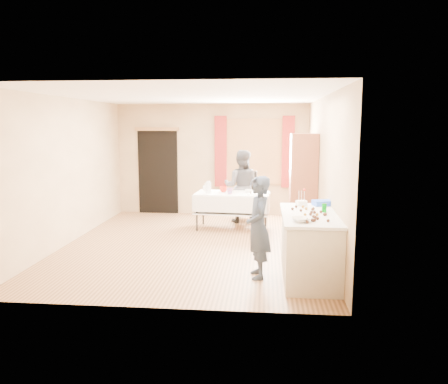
# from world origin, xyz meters

# --- Properties ---
(floor) EXTENTS (4.50, 5.50, 0.02)m
(floor) POSITION_xyz_m (0.00, 0.00, -0.01)
(floor) COLOR #9E7047
(floor) RESTS_ON ground
(ceiling) EXTENTS (4.50, 5.50, 0.02)m
(ceiling) POSITION_xyz_m (0.00, 0.00, 2.61)
(ceiling) COLOR white
(ceiling) RESTS_ON floor
(wall_back) EXTENTS (4.50, 0.02, 2.60)m
(wall_back) POSITION_xyz_m (0.00, 2.76, 1.30)
(wall_back) COLOR tan
(wall_back) RESTS_ON floor
(wall_front) EXTENTS (4.50, 0.02, 2.60)m
(wall_front) POSITION_xyz_m (0.00, -2.76, 1.30)
(wall_front) COLOR tan
(wall_front) RESTS_ON floor
(wall_left) EXTENTS (0.02, 5.50, 2.60)m
(wall_left) POSITION_xyz_m (-2.26, 0.00, 1.30)
(wall_left) COLOR tan
(wall_left) RESTS_ON floor
(wall_right) EXTENTS (0.02, 5.50, 2.60)m
(wall_right) POSITION_xyz_m (2.26, 0.00, 1.30)
(wall_right) COLOR tan
(wall_right) RESTS_ON floor
(window_frame) EXTENTS (1.32, 0.06, 1.52)m
(window_frame) POSITION_xyz_m (1.00, 2.72, 1.50)
(window_frame) COLOR olive
(window_frame) RESTS_ON wall_back
(window_pane) EXTENTS (1.20, 0.02, 1.40)m
(window_pane) POSITION_xyz_m (1.00, 2.71, 1.50)
(window_pane) COLOR white
(window_pane) RESTS_ON wall_back
(curtain_left) EXTENTS (0.28, 0.06, 1.65)m
(curtain_left) POSITION_xyz_m (0.22, 2.67, 1.50)
(curtain_left) COLOR maroon
(curtain_left) RESTS_ON wall_back
(curtain_right) EXTENTS (0.28, 0.06, 1.65)m
(curtain_right) POSITION_xyz_m (1.78, 2.67, 1.50)
(curtain_right) COLOR maroon
(curtain_right) RESTS_ON wall_back
(doorway) EXTENTS (0.95, 0.04, 2.00)m
(doorway) POSITION_xyz_m (-1.30, 2.73, 1.00)
(doorway) COLOR black
(doorway) RESTS_ON floor
(door_lintel) EXTENTS (1.05, 0.06, 0.08)m
(door_lintel) POSITION_xyz_m (-1.30, 2.70, 2.02)
(door_lintel) COLOR olive
(door_lintel) RESTS_ON wall_back
(cabinet) EXTENTS (0.50, 0.60, 1.96)m
(cabinet) POSITION_xyz_m (1.99, 0.92, 0.98)
(cabinet) COLOR brown
(cabinet) RESTS_ON floor
(counter) EXTENTS (0.77, 1.63, 0.91)m
(counter) POSITION_xyz_m (1.89, -1.51, 0.45)
(counter) COLOR beige
(counter) RESTS_ON floor
(party_table) EXTENTS (1.55, 0.87, 0.75)m
(party_table) POSITION_xyz_m (0.60, 1.26, 0.45)
(party_table) COLOR black
(party_table) RESTS_ON floor
(chair) EXTENTS (0.48, 0.48, 1.08)m
(chair) POSITION_xyz_m (0.84, 2.23, 0.32)
(chair) COLOR black
(chair) RESTS_ON floor
(girl) EXTENTS (0.64, 0.52, 1.43)m
(girl) POSITION_xyz_m (1.18, -1.58, 0.72)
(girl) COLOR #222C40
(girl) RESTS_ON floor
(woman) EXTENTS (0.90, 0.76, 1.58)m
(woman) POSITION_xyz_m (0.75, 1.91, 0.79)
(woman) COLOR black
(woman) RESTS_ON floor
(soda_can) EXTENTS (0.08, 0.08, 0.12)m
(soda_can) POSITION_xyz_m (2.09, -1.39, 0.97)
(soda_can) COLOR #017A0E
(soda_can) RESTS_ON counter
(mixing_bowl) EXTENTS (0.39, 0.39, 0.05)m
(mixing_bowl) POSITION_xyz_m (1.72, -2.04, 0.94)
(mixing_bowl) COLOR white
(mixing_bowl) RESTS_ON counter
(foam_block) EXTENTS (0.18, 0.15, 0.08)m
(foam_block) POSITION_xyz_m (1.81, -0.93, 0.95)
(foam_block) COLOR white
(foam_block) RESTS_ON counter
(blue_basket) EXTENTS (0.34, 0.28, 0.08)m
(blue_basket) POSITION_xyz_m (2.15, -0.87, 0.95)
(blue_basket) COLOR blue
(blue_basket) RESTS_ON counter
(pitcher) EXTENTS (0.12, 0.12, 0.22)m
(pitcher) POSITION_xyz_m (0.12, 1.20, 0.86)
(pitcher) COLOR silver
(pitcher) RESTS_ON party_table
(cup_red) EXTENTS (0.25, 0.25, 0.12)m
(cup_red) POSITION_xyz_m (0.41, 1.32, 0.81)
(cup_red) COLOR red
(cup_red) RESTS_ON party_table
(cup_rainbow) EXTENTS (0.18, 0.18, 0.12)m
(cup_rainbow) POSITION_xyz_m (0.56, 1.09, 0.81)
(cup_rainbow) COLOR red
(cup_rainbow) RESTS_ON party_table
(small_bowl) EXTENTS (0.23, 0.23, 0.05)m
(small_bowl) POSITION_xyz_m (0.93, 1.36, 0.77)
(small_bowl) COLOR white
(small_bowl) RESTS_ON party_table
(pastry_tray) EXTENTS (0.29, 0.22, 0.02)m
(pastry_tray) POSITION_xyz_m (1.07, 1.08, 0.76)
(pastry_tray) COLOR white
(pastry_tray) RESTS_ON party_table
(bottle) EXTENTS (0.12, 0.12, 0.16)m
(bottle) POSITION_xyz_m (0.01, 1.49, 0.83)
(bottle) COLOR white
(bottle) RESTS_ON party_table
(cake_balls) EXTENTS (0.51, 1.06, 0.04)m
(cake_balls) POSITION_xyz_m (1.89, -1.64, 0.93)
(cake_balls) COLOR #3F2314
(cake_balls) RESTS_ON counter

